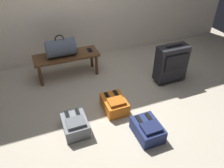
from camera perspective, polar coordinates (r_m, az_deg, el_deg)
name	(u,v)px	position (r m, az deg, el deg)	size (l,w,h in m)	color
ground_plane	(116,107)	(2.95, 0.94, -6.06)	(6.60, 6.60, 0.00)	#B2A893
bench	(67,58)	(3.47, -11.90, 6.73)	(1.00, 0.36, 0.38)	brown
duffel_bag_slate	(61,48)	(3.37, -13.41, 9.30)	(0.44, 0.26, 0.34)	#475160
cell_phone	(90,50)	(3.51, -5.89, 8.89)	(0.07, 0.14, 0.01)	#191E4C
suitcase_upright_charcoal	(171,63)	(3.38, 15.40, 5.41)	(0.47, 0.24, 0.64)	black
backpack_grey	(75,124)	(2.62, -9.73, -10.50)	(0.28, 0.38, 0.21)	slate
backpack_orange	(114,104)	(2.85, 0.64, -5.32)	(0.28, 0.38, 0.21)	orange
backpack_navy	(148,129)	(2.56, 9.38, -11.74)	(0.28, 0.38, 0.21)	navy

